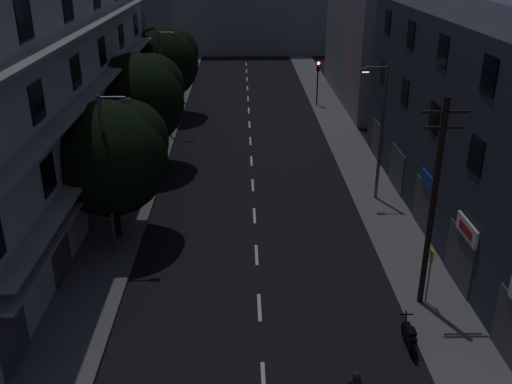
{
  "coord_description": "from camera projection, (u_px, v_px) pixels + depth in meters",
  "views": [
    {
      "loc": [
        -0.68,
        -13.89,
        14.28
      ],
      "look_at": [
        0.0,
        12.0,
        3.0
      ],
      "focal_mm": 40.0,
      "sensor_mm": 36.0,
      "label": 1
    }
  ],
  "objects": [
    {
      "name": "building_far_right",
      "position": [
        373.0,
        33.0,
        54.63
      ],
      "size": [
        6.0,
        20.0,
        13.0
      ],
      "primitive_type": "cube",
      "color": "slate",
      "rests_on": "ground"
    },
    {
      "name": "street_lamp_left_far",
      "position": [
        163.0,
        77.0,
        45.11
      ],
      "size": [
        1.51,
        0.25,
        8.0
      ],
      "color": "slate",
      "rests_on": "sidewalk_left"
    },
    {
      "name": "motorcycle",
      "position": [
        409.0,
        337.0,
        21.78
      ],
      "size": [
        0.56,
        1.93,
        1.24
      ],
      "rotation": [
        0.0,
        0.0,
        -0.0
      ],
      "color": "black",
      "rests_on": "ground"
    },
    {
      "name": "building_right",
      "position": [
        487.0,
        130.0,
        29.37
      ],
      "size": [
        6.19,
        28.0,
        11.0
      ],
      "color": "#2A2F38",
      "rests_on": "ground"
    },
    {
      "name": "tree_near",
      "position": [
        110.0,
        154.0,
        28.43
      ],
      "size": [
        5.86,
        5.86,
        7.23
      ],
      "color": "black",
      "rests_on": "sidewalk_left"
    },
    {
      "name": "building_left",
      "position": [
        39.0,
        86.0,
        31.86
      ],
      "size": [
        7.0,
        36.0,
        14.0
      ],
      "color": "#AEAEA9",
      "rests_on": "ground"
    },
    {
      "name": "street_lamp_left_near",
      "position": [
        109.0,
        170.0,
        26.63
      ],
      "size": [
        1.51,
        0.25,
        8.0
      ],
      "color": "#5C5D64",
      "rests_on": "sidewalk_left"
    },
    {
      "name": "building_far_left",
      "position": [
        131.0,
        10.0,
        58.95
      ],
      "size": [
        6.0,
        20.0,
        16.0
      ],
      "primitive_type": "cube",
      "color": "slate",
      "rests_on": "ground"
    },
    {
      "name": "traffic_signal_far_left",
      "position": [
        179.0,
        71.0,
        54.81
      ],
      "size": [
        0.28,
        0.37,
        4.1
      ],
      "color": "black",
      "rests_on": "sidewalk_left"
    },
    {
      "name": "traffic_signal_far_right",
      "position": [
        318.0,
        74.0,
        53.39
      ],
      "size": [
        0.28,
        0.37,
        4.1
      ],
      "color": "black",
      "rests_on": "sidewalk_right"
    },
    {
      "name": "utility_pole",
      "position": [
        433.0,
        202.0,
        22.68
      ],
      "size": [
        1.8,
        0.24,
        9.0
      ],
      "color": "black",
      "rests_on": "sidewalk_right"
    },
    {
      "name": "bus_stop_sign",
      "position": [
        430.0,
        267.0,
        23.84
      ],
      "size": [
        0.06,
        0.35,
        2.52
      ],
      "color": "#595B60",
      "rests_on": "sidewalk_right"
    },
    {
      "name": "tree_mid",
      "position": [
        138.0,
        97.0,
        37.7
      ],
      "size": [
        6.28,
        6.28,
        7.72
      ],
      "color": "black",
      "rests_on": "sidewalk_left"
    },
    {
      "name": "building_far_end",
      "position": [
        245.0,
        16.0,
        80.6
      ],
      "size": [
        24.0,
        8.0,
        10.0
      ],
      "primitive_type": "cube",
      "color": "slate",
      "rests_on": "ground"
    },
    {
      "name": "street_lamp_right",
      "position": [
        380.0,
        127.0,
        32.83
      ],
      "size": [
        1.51,
        0.25,
        8.0
      ],
      "color": "#5B5D62",
      "rests_on": "sidewalk_right"
    },
    {
      "name": "sidewalk_left",
      "position": [
        148.0,
        158.0,
        41.15
      ],
      "size": [
        3.0,
        90.0,
        0.15
      ],
      "primitive_type": "cube",
      "color": "#565659",
      "rests_on": "ground"
    },
    {
      "name": "sidewalk_right",
      "position": [
        354.0,
        157.0,
        41.51
      ],
      "size": [
        3.0,
        90.0,
        0.15
      ],
      "primitive_type": "cube",
      "color": "#565659",
      "rests_on": "ground"
    },
    {
      "name": "ground",
      "position": [
        251.0,
        158.0,
        41.36
      ],
      "size": [
        160.0,
        160.0,
        0.0
      ],
      "primitive_type": "plane",
      "color": "black",
      "rests_on": "ground"
    },
    {
      "name": "tree_far",
      "position": [
        163.0,
        60.0,
        49.7
      ],
      "size": [
        6.23,
        6.23,
        7.7
      ],
      "color": "black",
      "rests_on": "sidewalk_left"
    },
    {
      "name": "lane_markings",
      "position": [
        250.0,
        132.0,
        47.08
      ],
      "size": [
        0.15,
        60.5,
        0.01
      ],
      "color": "beige",
      "rests_on": "ground"
    }
  ]
}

